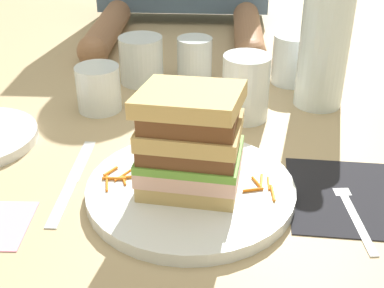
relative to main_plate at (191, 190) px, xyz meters
name	(u,v)px	position (x,y,z in m)	size (l,w,h in m)	color
ground_plane	(180,182)	(-0.02, 0.03, -0.01)	(3.00, 3.00, 0.00)	tan
main_plate	(191,190)	(0.00, 0.00, 0.00)	(0.26, 0.26, 0.02)	white
sandwich	(190,141)	(0.00, 0.00, 0.07)	(0.13, 0.12, 0.13)	tan
carrot_shred_0	(124,175)	(-0.09, 0.01, 0.01)	(0.00, 0.00, 0.03)	orange
carrot_shred_1	(128,177)	(-0.08, 0.01, 0.01)	(0.00, 0.00, 0.03)	orange
carrot_shred_2	(124,181)	(-0.08, 0.00, 0.01)	(0.00, 0.00, 0.02)	orange
carrot_shred_3	(107,183)	(-0.10, -0.01, 0.01)	(0.00, 0.00, 0.03)	orange
carrot_shred_4	(111,171)	(-0.10, 0.02, 0.01)	(0.00, 0.00, 0.02)	orange
carrot_shred_5	(114,178)	(-0.10, 0.00, 0.01)	(0.00, 0.00, 0.03)	orange
carrot_shred_6	(268,183)	(0.10, 0.01, 0.01)	(0.00, 0.00, 0.03)	orange
carrot_shred_7	(252,190)	(0.08, -0.01, 0.01)	(0.00, 0.00, 0.02)	orange
carrot_shred_8	(273,193)	(0.10, -0.02, 0.01)	(0.00, 0.00, 0.03)	orange
carrot_shred_9	(261,180)	(0.09, 0.01, 0.01)	(0.00, 0.00, 0.03)	orange
carrot_shred_10	(257,183)	(0.08, 0.00, 0.01)	(0.00, 0.00, 0.03)	orange
napkin_dark	(344,195)	(0.19, 0.01, -0.01)	(0.14, 0.16, 0.00)	black
fork	(350,204)	(0.19, -0.01, 0.00)	(0.03, 0.17, 0.00)	silver
knife	(72,182)	(-0.16, 0.02, -0.01)	(0.02, 0.20, 0.00)	silver
juice_glass	(246,91)	(0.07, 0.22, 0.04)	(0.07, 0.07, 0.10)	white
water_bottle	(326,33)	(0.20, 0.28, 0.11)	(0.08, 0.08, 0.27)	silver
empty_tumbler_0	(99,88)	(-0.16, 0.24, 0.03)	(0.07, 0.07, 0.07)	silver
empty_tumbler_1	(197,59)	(-0.01, 0.38, 0.03)	(0.06, 0.06, 0.08)	silver
empty_tumbler_2	(292,59)	(0.16, 0.37, 0.04)	(0.07, 0.07, 0.09)	silver
empty_tumbler_3	(141,60)	(-0.11, 0.35, 0.03)	(0.08, 0.08, 0.08)	silver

